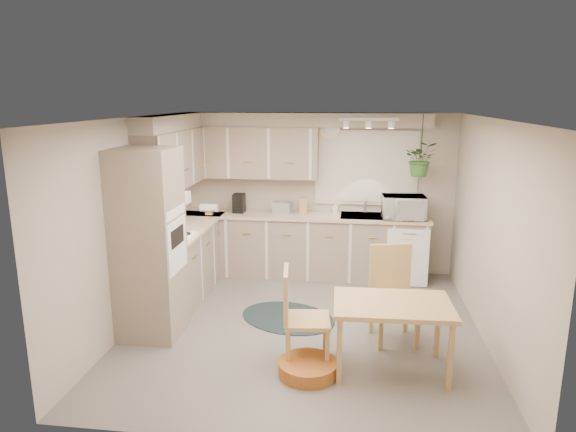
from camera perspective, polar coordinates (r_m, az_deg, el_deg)
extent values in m
plane|color=#646058|center=(6.13, 1.79, -12.23)|extent=(4.20, 4.20, 0.00)
plane|color=silver|center=(5.54, 1.97, 10.80)|extent=(4.20, 4.20, 0.00)
cube|color=#AEA190|center=(7.76, 3.41, 2.53)|extent=(4.00, 0.04, 2.40)
cube|color=#AEA190|center=(3.74, -1.35, -9.26)|extent=(4.00, 0.04, 2.40)
cube|color=#AEA190|center=(6.23, -16.74, -0.65)|extent=(0.04, 4.20, 2.40)
cube|color=#AEA190|center=(5.88, 21.67, -1.84)|extent=(0.04, 4.20, 2.40)
cube|color=gray|center=(7.11, -11.27, -4.95)|extent=(0.60, 1.85, 0.90)
cube|color=gray|center=(7.67, 1.68, -3.36)|extent=(3.60, 0.60, 0.90)
cube|color=#C5A890|center=(6.98, -11.36, -1.28)|extent=(0.64, 1.89, 0.04)
cube|color=#C5A890|center=(7.54, 1.69, 0.05)|extent=(3.64, 0.64, 0.04)
cube|color=gray|center=(5.81, -15.21, -3.06)|extent=(0.65, 0.65, 2.10)
cube|color=white|center=(5.70, -12.23, -3.22)|extent=(0.02, 0.56, 0.58)
cube|color=gray|center=(6.97, -12.42, 6.24)|extent=(0.35, 2.00, 0.75)
cube|color=gray|center=(7.64, -4.18, 7.08)|extent=(2.00, 0.35, 0.75)
cube|color=#AEA190|center=(6.95, -12.81, 10.13)|extent=(0.30, 2.00, 0.20)
cube|color=#AEA190|center=(7.51, 1.89, 10.64)|extent=(3.60, 0.30, 0.20)
cube|color=white|center=(6.44, -12.91, -2.32)|extent=(0.52, 0.58, 0.02)
cube|color=white|center=(6.35, -13.29, 1.65)|extent=(0.40, 0.60, 0.14)
cube|color=white|center=(7.65, 8.69, 5.28)|extent=(1.40, 0.02, 1.00)
cube|color=beige|center=(7.66, 8.69, 5.29)|extent=(1.50, 0.02, 1.10)
cube|color=#9EA1A5|center=(7.52, 8.54, -0.29)|extent=(0.70, 0.48, 0.10)
cube|color=white|center=(7.38, 13.13, -4.57)|extent=(0.58, 0.02, 0.83)
cube|color=white|center=(7.07, 8.97, 10.58)|extent=(0.80, 0.04, 0.04)
cylinder|color=gold|center=(7.61, 4.64, 9.73)|extent=(0.30, 0.03, 0.30)
cube|color=tan|center=(5.21, 11.39, -12.99)|extent=(1.14, 0.78, 0.70)
cube|color=tan|center=(5.17, 2.16, -11.19)|extent=(0.51, 0.51, 0.99)
cube|color=tan|center=(5.73, 11.80, -8.70)|extent=(0.58, 0.58, 1.04)
ellipsoid|color=black|center=(6.36, -0.02, -11.21)|extent=(1.46, 1.31, 0.01)
cylinder|color=#A75A21|center=(5.17, 2.24, -16.52)|extent=(0.61, 0.61, 0.13)
imported|color=white|center=(7.40, 12.73, 1.23)|extent=(0.61, 0.36, 0.40)
imported|color=white|center=(7.65, 5.32, 0.64)|extent=(0.12, 0.18, 0.08)
imported|color=#346629|center=(7.32, 14.52, 5.75)|extent=(0.45, 0.49, 0.37)
cube|color=black|center=(7.67, -5.47, 1.45)|extent=(0.17, 0.20, 0.28)
cube|color=#9EA1A5|center=(7.58, -0.63, 0.95)|extent=(0.32, 0.23, 0.17)
cube|color=tan|center=(7.57, 1.71, 1.15)|extent=(0.12, 0.12, 0.23)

